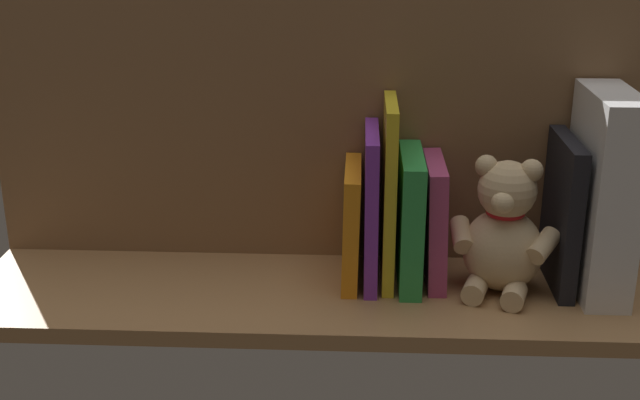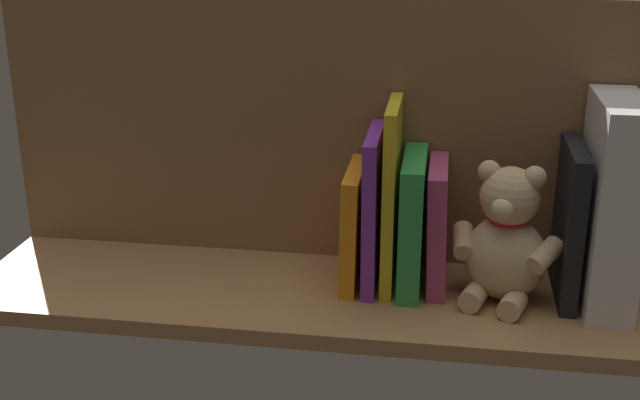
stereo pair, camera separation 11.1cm
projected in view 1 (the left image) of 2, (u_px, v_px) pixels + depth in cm
name	position (u px, v px, depth cm)	size (l,w,h in cm)	color
ground_plane	(320.00, 293.00, 115.61)	(96.90, 27.57, 2.20)	#A87A4C
shelf_back_panel	(324.00, 131.00, 119.51)	(96.90, 1.50, 38.45)	olive
dictionary_thick_white	(603.00, 193.00, 110.48)	(6.04, 17.00, 27.52)	white
book_0	(562.00, 213.00, 112.92)	(2.18, 14.90, 20.86)	black
teddy_bear	(503.00, 233.00, 111.66)	(14.59, 14.23, 18.88)	#D1B284
book_1	(435.00, 221.00, 115.06)	(2.49, 13.33, 17.26)	#B23F72
book_2	(410.00, 218.00, 114.30)	(3.03, 14.85, 18.42)	green
book_3	(389.00, 192.00, 113.81)	(1.62, 13.63, 25.51)	yellow
book_4	(371.00, 207.00, 114.20)	(1.80, 14.46, 21.58)	purple
book_5	(351.00, 224.00, 115.33)	(2.19, 14.21, 16.35)	orange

